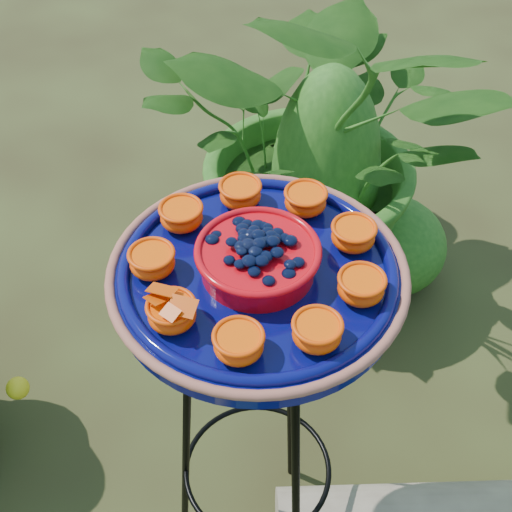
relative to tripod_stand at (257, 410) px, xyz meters
The scene contains 3 objects.
tripod_stand is the anchor object (origin of this frame).
feeder_dish 0.35m from the tripod_stand, 94.40° to the right, with size 0.50×0.50×0.09m.
shrub_back_left 0.82m from the tripod_stand, 122.45° to the left, with size 0.85×0.74×0.94m, color #215115.
Camera 1 is at (0.49, -0.43, 1.55)m, focal length 50.00 mm.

